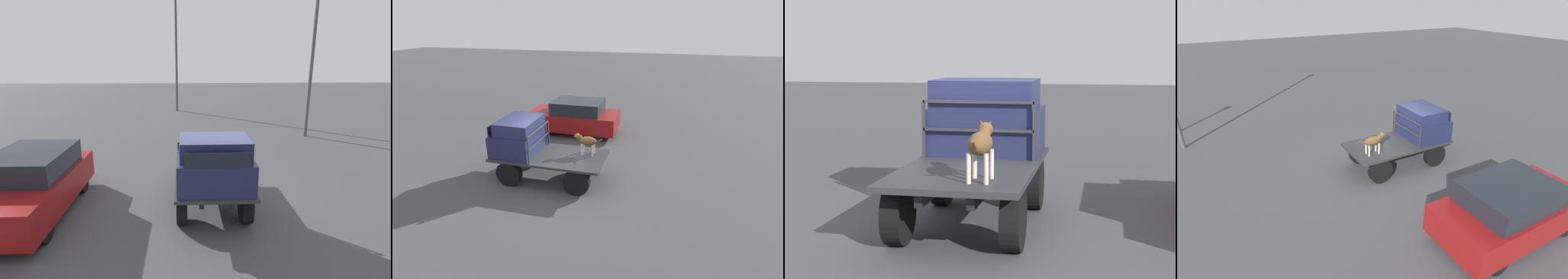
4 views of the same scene
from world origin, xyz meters
TOP-DOWN VIEW (x-y plane):
  - ground_plane at (0.00, 0.00)m, footprint 80.00×80.00m
  - flatbed_truck at (0.00, 0.00)m, footprint 3.65×1.81m
  - truck_cab at (1.07, 0.00)m, footprint 1.35×1.69m
  - truck_headboard at (0.36, 0.00)m, footprint 0.04×1.69m
  - dog at (-1.14, -0.34)m, footprint 0.96×0.29m
  - parked_sedan at (0.48, -4.42)m, footprint 4.05×1.84m

SIDE VIEW (x-z plane):
  - ground_plane at x=0.00m, z-range 0.00..0.00m
  - flatbed_truck at x=0.00m, z-range 0.17..1.06m
  - parked_sedan at x=0.48m, z-range 0.01..1.58m
  - dog at x=-1.14m, z-range 0.99..1.72m
  - truck_cab at x=1.07m, z-range 0.86..2.01m
  - truck_headboard at x=0.36m, z-range 1.03..1.90m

